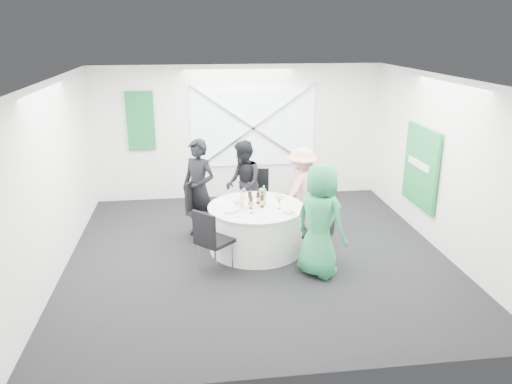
{
  "coord_description": "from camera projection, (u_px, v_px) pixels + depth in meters",
  "views": [
    {
      "loc": [
        -0.99,
        -7.31,
        3.51
      ],
      "look_at": [
        0.0,
        0.2,
        1.0
      ],
      "focal_mm": 35.0,
      "sensor_mm": 36.0,
      "label": 1
    }
  ],
  "objects": [
    {
      "name": "wall_left",
      "position": [
        55.0,
        179.0,
        7.29
      ],
      "size": [
        0.0,
        6.0,
        6.0
      ],
      "primitive_type": "plane",
      "rotation": [
        1.57,
        0.0,
        1.57
      ],
      "color": "white",
      "rests_on": "floor"
    },
    {
      "name": "fork_b",
      "position": [
        289.0,
        202.0,
        8.23
      ],
      "size": [
        0.09,
        0.14,
        0.01
      ],
      "primitive_type": "cube",
      "rotation": [
        0.0,
        0.0,
        0.5
      ],
      "color": "silver",
      "rests_on": "banquet_table"
    },
    {
      "name": "knife_a",
      "position": [
        239.0,
        196.0,
        8.53
      ],
      "size": [
        0.15,
        0.03,
        0.01
      ],
      "primitive_type": "cube",
      "rotation": [
        0.0,
        0.0,
        1.66
      ],
      "color": "silver",
      "rests_on": "banquet_table"
    },
    {
      "name": "wine_glass_e",
      "position": [
        244.0,
        192.0,
        8.37
      ],
      "size": [
        0.07,
        0.07,
        0.17
      ],
      "color": "white",
      "rests_on": "banquet_table"
    },
    {
      "name": "napkin",
      "position": [
        230.0,
        212.0,
        7.69
      ],
      "size": [
        0.18,
        0.12,
        0.05
      ],
      "primitive_type": "cube",
      "rotation": [
        0.0,
        0.0,
        0.04
      ],
      "color": "silver",
      "rests_on": "plate_front_left"
    },
    {
      "name": "beer_bottle_a",
      "position": [
        250.0,
        198.0,
        8.09
      ],
      "size": [
        0.06,
        0.06,
        0.27
      ],
      "color": "#361A09",
      "rests_on": "banquet_table"
    },
    {
      "name": "wine_glass_f",
      "position": [
        251.0,
        206.0,
        7.71
      ],
      "size": [
        0.07,
        0.07,
        0.17
      ],
      "color": "white",
      "rests_on": "banquet_table"
    },
    {
      "name": "wall_right",
      "position": [
        442.0,
        165.0,
        8.04
      ],
      "size": [
        0.0,
        6.0,
        6.0
      ],
      "primitive_type": "plane",
      "rotation": [
        1.57,
        0.0,
        -1.57
      ],
      "color": "white",
      "rests_on": "floor"
    },
    {
      "name": "floor",
      "position": [
        258.0,
        254.0,
        8.1
      ],
      "size": [
        6.0,
        6.0,
        0.0
      ],
      "primitive_type": "plane",
      "color": "black",
      "rests_on": "ground"
    },
    {
      "name": "green_sign",
      "position": [
        421.0,
        167.0,
        8.66
      ],
      "size": [
        0.05,
        1.2,
        1.4
      ],
      "primitive_type": "cube",
      "color": "#178239",
      "rests_on": "wall_right"
    },
    {
      "name": "window_panel",
      "position": [
        253.0,
        128.0,
        10.46
      ],
      "size": [
        2.6,
        0.03,
        1.6
      ],
      "primitive_type": "cube",
      "color": "silver",
      "rests_on": "wall_back"
    },
    {
      "name": "beer_bottle_c",
      "position": [
        262.0,
        201.0,
        7.97
      ],
      "size": [
        0.06,
        0.06,
        0.27
      ],
      "color": "#361A09",
      "rests_on": "banquet_table"
    },
    {
      "name": "chair_front_left",
      "position": [
        210.0,
        237.0,
        7.31
      ],
      "size": [
        0.64,
        0.64,
        1.0
      ],
      "rotation": [
        0.0,
        0.0,
        2.34
      ],
      "color": "black",
      "rests_on": "floor"
    },
    {
      "name": "wine_glass_b",
      "position": [
        279.0,
        201.0,
        7.9
      ],
      "size": [
        0.07,
        0.07,
        0.17
      ],
      "color": "white",
      "rests_on": "banquet_table"
    },
    {
      "name": "person_woman_green",
      "position": [
        320.0,
        221.0,
        7.21
      ],
      "size": [
        0.95,
        0.98,
        1.7
      ],
      "primitive_type": "imported",
      "rotation": [
        0.0,
        0.0,
        2.26
      ],
      "color": "#25884F",
      "rests_on": "floor"
    },
    {
      "name": "plate_back",
      "position": [
        250.0,
        196.0,
        8.52
      ],
      "size": [
        0.27,
        0.27,
        0.01
      ],
      "color": "white",
      "rests_on": "banquet_table"
    },
    {
      "name": "plate_front_right",
      "position": [
        288.0,
        212.0,
        7.73
      ],
      "size": [
        0.27,
        0.27,
        0.04
      ],
      "color": "white",
      "rests_on": "banquet_table"
    },
    {
      "name": "wine_glass_c",
      "position": [
        241.0,
        194.0,
        8.26
      ],
      "size": [
        0.07,
        0.07,
        0.17
      ],
      "color": "white",
      "rests_on": "banquet_table"
    },
    {
      "name": "beer_bottle_b",
      "position": [
        258.0,
        198.0,
        8.14
      ],
      "size": [
        0.06,
        0.06,
        0.25
      ],
      "color": "#361A09",
      "rests_on": "banquet_table"
    },
    {
      "name": "wine_glass_d",
      "position": [
        237.0,
        204.0,
        7.77
      ],
      "size": [
        0.07,
        0.07,
        0.17
      ],
      "color": "white",
      "rests_on": "banquet_table"
    },
    {
      "name": "green_banner",
      "position": [
        141.0,
        121.0,
        10.1
      ],
      "size": [
        0.55,
        0.04,
        1.2
      ],
      "primitive_type": "cube",
      "color": "#146835",
      "rests_on": "wall_back"
    },
    {
      "name": "plate_back_left",
      "position": [
        221.0,
        203.0,
        8.2
      ],
      "size": [
        0.29,
        0.29,
        0.01
      ],
      "color": "white",
      "rests_on": "banquet_table"
    },
    {
      "name": "fork_d",
      "position": [
        223.0,
        212.0,
        7.81
      ],
      "size": [
        0.1,
        0.13,
        0.01
      ],
      "primitive_type": "cube",
      "rotation": [
        0.0,
        0.0,
        -2.5
      ],
      "color": "silver",
      "rests_on": "banquet_table"
    },
    {
      "name": "plate_back_right",
      "position": [
        280.0,
        196.0,
        8.47
      ],
      "size": [
        0.29,
        0.29,
        0.04
      ],
      "color": "white",
      "rests_on": "banquet_table"
    },
    {
      "name": "window_brace_a",
      "position": [
        253.0,
        128.0,
        10.42
      ],
      "size": [
        2.63,
        0.05,
        1.84
      ],
      "primitive_type": "cube",
      "rotation": [
        0.0,
        0.97,
        0.0
      ],
      "color": "silver",
      "rests_on": "window_panel"
    },
    {
      "name": "ceiling",
      "position": [
        258.0,
        79.0,
        7.22
      ],
      "size": [
        6.0,
        6.0,
        0.0
      ],
      "primitive_type": "plane",
      "rotation": [
        3.14,
        0.0,
        0.0
      ],
      "color": "silver",
      "rests_on": "wall_back"
    },
    {
      "name": "clear_water_bottle",
      "position": [
        241.0,
        202.0,
        7.89
      ],
      "size": [
        0.08,
        0.08,
        0.28
      ],
      "color": "white",
      "rests_on": "banquet_table"
    },
    {
      "name": "chair_back_left",
      "position": [
        199.0,
        205.0,
        8.57
      ],
      "size": [
        0.65,
        0.64,
        1.02
      ],
      "rotation": [
        0.0,
        0.0,
        0.97
      ],
      "color": "black",
      "rests_on": "floor"
    },
    {
      "name": "chair_back",
      "position": [
        257.0,
        192.0,
        9.3
      ],
      "size": [
        0.52,
        0.53,
        1.0
      ],
      "rotation": [
        0.0,
        0.0,
        -0.15
      ],
      "color": "black",
      "rests_on": "floor"
    },
    {
      "name": "fork_a",
      "position": [
        264.0,
        195.0,
        8.59
      ],
      "size": [
        0.15,
        0.02,
        0.01
      ],
      "primitive_type": "cube",
      "rotation": [
        0.0,
        0.0,
        1.51
      ],
      "color": "silver",
      "rests_on": "banquet_table"
    },
    {
      "name": "banquet_table",
      "position": [
        256.0,
        228.0,
        8.17
      ],
      "size": [
        1.56,
        1.56,
        0.76
      ],
      "color": "silver",
      "rests_on": "floor"
    },
    {
      "name": "person_man_back",
      "position": [
        243.0,
        184.0,
        9.07
      ],
      "size": [
        0.48,
        0.8,
        1.59
      ],
      "primitive_type": "imported",
      "rotation": [
        0.0,
        0.0,
        -1.49
      ],
      "color": "black",
      "rests_on": "floor"
    },
    {
      "name": "person_woman_pink",
      "position": [
        302.0,
        189.0,
        8.87
      ],
      "size": [
        1.05,
        0.98,
        1.53
      ],
      "primitive_type": "imported",
      "rotation": [
        0.0,
        0.0,
        -2.46
      ],
      "color": "#F4A49E",
      "rests_on": "floor"
    },
    {
      "name": "chair_front_right",
      "position": [
        323.0,
        230.0,
        7.72
      ],
      "size": [
        0.56,
        0.55,
        0.89
      ],
      "rotation": [
        0.0,
        0.0,
        4.19
      ],
      "color": "black",
      "rests_on": "floor"
    },
    {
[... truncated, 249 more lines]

